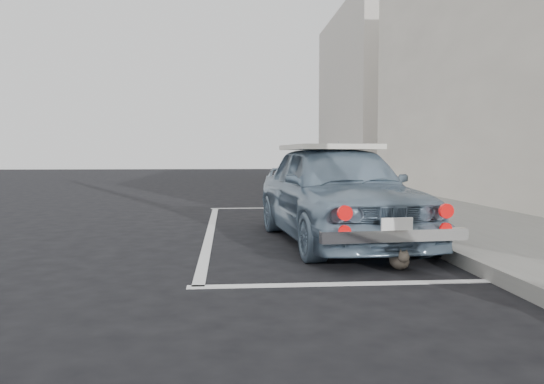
{
  "coord_description": "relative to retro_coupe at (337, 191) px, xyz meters",
  "views": [
    {
      "loc": [
        -0.63,
        -5.21,
        1.18
      ],
      "look_at": [
        -0.11,
        0.98,
        0.75
      ],
      "focal_mm": 35.0,
      "sensor_mm": 36.0,
      "label": 1
    }
  ],
  "objects": [
    {
      "name": "pline_front",
      "position": [
        -0.35,
        4.62,
        -0.69
      ],
      "size": [
        3.0,
        0.12,
        0.01
      ],
      "primitive_type": "cube",
      "color": "silver",
      "rests_on": "ground"
    },
    {
      "name": "cat",
      "position": [
        0.29,
        -1.8,
        -0.59
      ],
      "size": [
        0.19,
        0.44,
        0.23
      ],
      "rotation": [
        0.0,
        0.0,
        0.0
      ],
      "color": "#63554B",
      "rests_on": "ground"
    },
    {
      "name": "pline_side",
      "position": [
        -1.75,
        1.12,
        -0.69
      ],
      "size": [
        0.12,
        7.0,
        0.01
      ],
      "primitive_type": "cube",
      "color": "silver",
      "rests_on": "ground"
    },
    {
      "name": "ground",
      "position": [
        -0.85,
        -1.88,
        -0.69
      ],
      "size": [
        80.0,
        80.0,
        0.0
      ],
      "primitive_type": "plane",
      "color": "black",
      "rests_on": "ground"
    },
    {
      "name": "building_far",
      "position": [
        5.5,
        18.12,
        3.31
      ],
      "size": [
        3.5,
        10.0,
        8.0
      ],
      "primitive_type": "cube",
      "color": "beige",
      "rests_on": "ground"
    },
    {
      "name": "sidewalk",
      "position": [
        2.35,
        0.12,
        -0.62
      ],
      "size": [
        2.8,
        40.0,
        0.15
      ],
      "primitive_type": "cube",
      "color": "slate",
      "rests_on": "ground"
    },
    {
      "name": "retro_coupe",
      "position": [
        0.0,
        0.0,
        0.0
      ],
      "size": [
        2.0,
        4.17,
        1.37
      ],
      "rotation": [
        0.0,
        0.0,
        0.1
      ],
      "color": "#708AA1",
      "rests_on": "ground"
    },
    {
      "name": "pline_rear",
      "position": [
        -0.35,
        -2.38,
        -0.69
      ],
      "size": [
        3.0,
        0.12,
        0.01
      ],
      "primitive_type": "cube",
      "color": "silver",
      "rests_on": "ground"
    }
  ]
}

